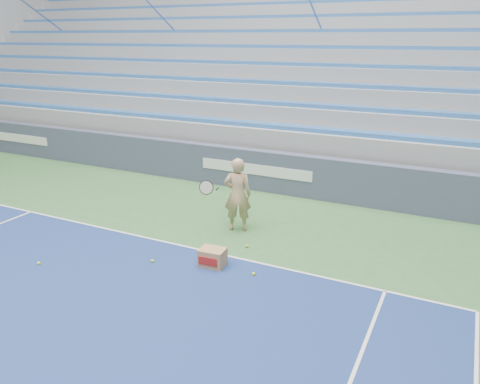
% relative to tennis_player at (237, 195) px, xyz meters
% --- Properties ---
extents(sponsor_barrier, '(30.00, 0.32, 1.10)m').
position_rel_tennis_player_xyz_m(sponsor_barrier, '(-0.77, 2.75, -0.25)').
color(sponsor_barrier, '#3F4660').
rests_on(sponsor_barrier, ground).
extents(bleachers, '(31.00, 9.15, 7.30)m').
position_rel_tennis_player_xyz_m(bleachers, '(-0.77, 8.47, 1.55)').
color(bleachers, gray).
rests_on(bleachers, ground).
extents(tennis_player, '(0.95, 0.90, 1.60)m').
position_rel_tennis_player_xyz_m(tennis_player, '(0.00, 0.00, 0.00)').
color(tennis_player, tan).
rests_on(tennis_player, ground).
extents(ball_box, '(0.48, 0.38, 0.34)m').
position_rel_tennis_player_xyz_m(ball_box, '(0.36, -1.72, -0.63)').
color(ball_box, '#AA7D52').
rests_on(ball_box, ground).
extents(tennis_ball_0, '(0.07, 0.07, 0.07)m').
position_rel_tennis_player_xyz_m(tennis_ball_0, '(-0.71, -2.10, -0.77)').
color(tennis_ball_0, '#CBDD2D').
rests_on(tennis_ball_0, ground).
extents(tennis_ball_1, '(0.07, 0.07, 0.07)m').
position_rel_tennis_player_xyz_m(tennis_ball_1, '(-2.53, -3.09, -0.77)').
color(tennis_ball_1, '#CBDD2D').
rests_on(tennis_ball_1, ground).
extents(tennis_ball_2, '(0.07, 0.07, 0.07)m').
position_rel_tennis_player_xyz_m(tennis_ball_2, '(1.18, -1.71, -0.77)').
color(tennis_ball_2, '#CBDD2D').
rests_on(tennis_ball_2, ground).
extents(tennis_ball_3, '(0.07, 0.07, 0.07)m').
position_rel_tennis_player_xyz_m(tennis_ball_3, '(0.58, -0.73, -0.77)').
color(tennis_ball_3, '#CBDD2D').
rests_on(tennis_ball_3, ground).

